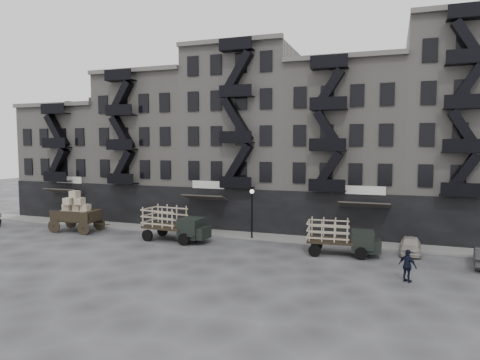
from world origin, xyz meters
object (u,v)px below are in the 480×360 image
(stake_truck_east, at_px, (341,235))
(stake_truck_west, at_px, (174,222))
(car_east, at_px, (410,245))
(pedestrian_mid, at_px, (198,230))
(policeman, at_px, (408,266))
(wagon, at_px, (75,209))

(stake_truck_east, bearing_deg, stake_truck_west, 175.26)
(car_east, bearing_deg, pedestrian_mid, -173.13)
(pedestrian_mid, distance_m, policeman, 17.18)
(stake_truck_east, bearing_deg, car_east, 18.95)
(stake_truck_east, relative_size, policeman, 2.73)
(wagon, bearing_deg, stake_truck_west, -4.06)
(car_east, relative_size, pedestrian_mid, 2.08)
(stake_truck_west, xyz_separation_m, stake_truck_east, (13.60, -0.00, -0.15))
(pedestrian_mid, xyz_separation_m, policeman, (16.19, -5.75, 0.09))
(wagon, distance_m, policeman, 28.93)
(pedestrian_mid, height_order, policeman, policeman)
(wagon, distance_m, stake_truck_west, 10.45)
(stake_truck_west, xyz_separation_m, pedestrian_mid, (1.80, 0.81, -0.74))
(car_east, relative_size, policeman, 1.89)
(stake_truck_west, xyz_separation_m, policeman, (17.99, -4.93, -0.66))
(stake_truck_west, height_order, car_east, stake_truck_west)
(wagon, height_order, pedestrian_mid, wagon)
(policeman, bearing_deg, car_east, -58.68)
(stake_truck_east, relative_size, car_east, 1.45)
(policeman, bearing_deg, pedestrian_mid, 15.20)
(car_east, xyz_separation_m, policeman, (-0.42, -7.03, 0.35))
(stake_truck_east, height_order, car_east, stake_truck_east)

